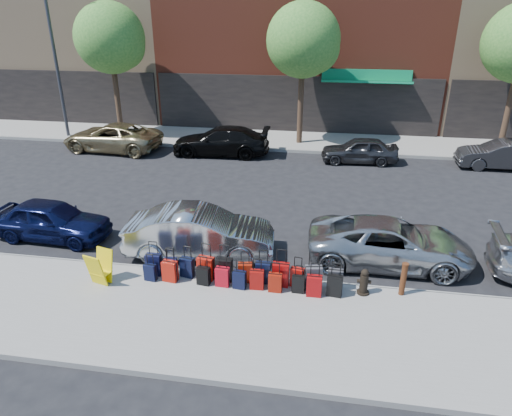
% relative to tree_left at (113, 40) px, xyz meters
% --- Properties ---
extents(ground, '(120.00, 120.00, 0.00)m').
position_rel_tree_left_xyz_m(ground, '(9.86, -9.50, -5.41)').
color(ground, black).
rests_on(ground, ground).
extents(sidewalk_near, '(60.00, 4.00, 0.15)m').
position_rel_tree_left_xyz_m(sidewalk_near, '(9.86, -16.00, -5.34)').
color(sidewalk_near, gray).
rests_on(sidewalk_near, ground).
extents(sidewalk_far, '(60.00, 4.00, 0.15)m').
position_rel_tree_left_xyz_m(sidewalk_far, '(9.86, 0.50, -5.34)').
color(sidewalk_far, gray).
rests_on(sidewalk_far, ground).
extents(curb_near, '(60.00, 0.08, 0.15)m').
position_rel_tree_left_xyz_m(curb_near, '(9.86, -13.98, -5.34)').
color(curb_near, gray).
rests_on(curb_near, ground).
extents(curb_far, '(60.00, 0.08, 0.15)m').
position_rel_tree_left_xyz_m(curb_far, '(9.86, -1.52, -5.34)').
color(curb_far, gray).
rests_on(curb_far, ground).
extents(tree_left, '(3.80, 3.80, 7.27)m').
position_rel_tree_left_xyz_m(tree_left, '(0.00, 0.00, 0.00)').
color(tree_left, black).
rests_on(tree_left, sidewalk_far).
extents(tree_center, '(3.80, 3.80, 7.27)m').
position_rel_tree_left_xyz_m(tree_center, '(10.50, 0.00, 0.00)').
color(tree_center, black).
rests_on(tree_center, sidewalk_far).
extents(streetlight, '(2.59, 0.18, 8.00)m').
position_rel_tree_left_xyz_m(streetlight, '(-2.94, -0.70, -0.75)').
color(streetlight, '#333338').
rests_on(streetlight, sidewalk_far).
extents(suitcase_front_0, '(0.42, 0.23, 1.02)m').
position_rel_tree_left_xyz_m(suitcase_front_0, '(7.32, -14.35, -4.94)').
color(suitcase_front_0, black).
rests_on(suitcase_front_0, sidewalk_near).
extents(suitcase_front_1, '(0.37, 0.23, 0.85)m').
position_rel_tree_left_xyz_m(suitcase_front_1, '(7.81, -14.30, -4.99)').
color(suitcase_front_1, black).
rests_on(suitcase_front_1, sidewalk_near).
extents(suitcase_front_2, '(0.42, 0.29, 0.93)m').
position_rel_tree_left_xyz_m(suitcase_front_2, '(8.28, -14.30, -4.97)').
color(suitcase_front_2, black).
rests_on(suitcase_front_2, sidewalk_near).
extents(suitcase_front_3, '(0.48, 0.32, 1.08)m').
position_rel_tree_left_xyz_m(suitcase_front_3, '(8.83, -14.34, -4.92)').
color(suitcase_front_3, '#B1160B').
rests_on(suitcase_front_3, sidewalk_near).
extents(suitcase_front_4, '(0.46, 0.28, 1.08)m').
position_rel_tree_left_xyz_m(suitcase_front_4, '(9.35, -14.34, -4.92)').
color(suitcase_front_4, black).
rests_on(suitcase_front_4, sidewalk_near).
extents(suitcase_front_5, '(0.41, 0.27, 0.92)m').
position_rel_tree_left_xyz_m(suitcase_front_5, '(9.93, -14.31, -4.97)').
color(suitcase_front_5, maroon).
rests_on(suitcase_front_5, sidewalk_near).
extents(suitcase_front_6, '(0.41, 0.23, 0.98)m').
position_rel_tree_left_xyz_m(suitcase_front_6, '(10.42, -14.26, -4.95)').
color(suitcase_front_6, black).
rests_on(suitcase_front_6, sidewalk_near).
extents(suitcase_front_7, '(0.45, 0.25, 1.08)m').
position_rel_tree_left_xyz_m(suitcase_front_7, '(10.91, -14.33, -4.92)').
color(suitcase_front_7, maroon).
rests_on(suitcase_front_7, sidewalk_near).
extents(suitcase_front_8, '(0.38, 0.25, 0.87)m').
position_rel_tree_left_xyz_m(suitcase_front_8, '(11.35, -14.29, -4.99)').
color(suitcase_front_8, '#AF0F0B').
rests_on(suitcase_front_8, sidewalk_near).
extents(suitcase_front_9, '(0.48, 0.32, 1.06)m').
position_rel_tree_left_xyz_m(suitcase_front_9, '(11.79, -14.33, -4.93)').
color(suitcase_front_9, '#414046').
rests_on(suitcase_front_9, sidewalk_near).
extents(suitcase_front_10, '(0.40, 0.23, 0.95)m').
position_rel_tree_left_xyz_m(suitcase_front_10, '(12.37, -14.28, -4.96)').
color(suitcase_front_10, '#323237').
rests_on(suitcase_front_10, sidewalk_near).
extents(suitcase_back_0, '(0.35, 0.23, 0.78)m').
position_rel_tree_left_xyz_m(suitcase_back_0, '(7.33, -14.64, -5.02)').
color(suitcase_back_0, black).
rests_on(suitcase_back_0, sidewalk_near).
extents(suitcase_back_1, '(0.43, 0.29, 0.96)m').
position_rel_tree_left_xyz_m(suitcase_back_1, '(7.88, -14.59, -4.96)').
color(suitcase_back_1, '#A6160A').
rests_on(suitcase_back_1, sidewalk_near).
extents(suitcase_back_3, '(0.37, 0.25, 0.84)m').
position_rel_tree_left_xyz_m(suitcase_back_3, '(8.83, -14.61, -5.00)').
color(suitcase_back_3, black).
rests_on(suitcase_back_3, sidewalk_near).
extents(suitcase_back_4, '(0.38, 0.24, 0.88)m').
position_rel_tree_left_xyz_m(suitcase_back_4, '(9.36, -14.60, -4.99)').
color(suitcase_back_4, '#AF0B19').
rests_on(suitcase_back_4, sidewalk_near).
extents(suitcase_back_5, '(0.36, 0.24, 0.82)m').
position_rel_tree_left_xyz_m(suitcase_back_5, '(9.84, -14.64, -5.01)').
color(suitcase_back_5, black).
rests_on(suitcase_back_5, sidewalk_near).
extents(suitcase_back_6, '(0.38, 0.23, 0.88)m').
position_rel_tree_left_xyz_m(suitcase_back_6, '(10.30, -14.58, -4.99)').
color(suitcase_back_6, maroon).
rests_on(suitcase_back_6, sidewalk_near).
extents(suitcase_back_7, '(0.36, 0.21, 0.85)m').
position_rel_tree_left_xyz_m(suitcase_back_7, '(10.80, -14.63, -5.00)').
color(suitcase_back_7, maroon).
rests_on(suitcase_back_7, sidewalk_near).
extents(suitcase_back_8, '(0.33, 0.20, 0.78)m').
position_rel_tree_left_xyz_m(suitcase_back_8, '(11.41, -14.58, -5.02)').
color(suitcase_back_8, black).
rests_on(suitcase_back_8, sidewalk_near).
extents(suitcase_back_9, '(0.39, 0.23, 0.93)m').
position_rel_tree_left_xyz_m(suitcase_back_9, '(11.83, -14.67, -4.97)').
color(suitcase_back_9, '#93090B').
rests_on(suitcase_back_9, sidewalk_near).
extents(suitcase_back_10, '(0.42, 0.28, 0.94)m').
position_rel_tree_left_xyz_m(suitcase_back_10, '(12.35, -14.57, -4.97)').
color(suitcase_back_10, black).
rests_on(suitcase_back_10, sidewalk_near).
extents(fire_hydrant, '(0.37, 0.33, 0.73)m').
position_rel_tree_left_xyz_m(fire_hydrant, '(13.11, -14.36, -4.93)').
color(fire_hydrant, black).
rests_on(fire_hydrant, sidewalk_near).
extents(bollard, '(0.17, 0.17, 0.93)m').
position_rel_tree_left_xyz_m(bollard, '(14.11, -14.25, -4.78)').
color(bollard, '#38190C').
rests_on(bollard, sidewalk_near).
extents(display_rack, '(0.66, 0.70, 0.95)m').
position_rel_tree_left_xyz_m(display_rack, '(6.05, -15.00, -4.79)').
color(display_rack, yellow).
rests_on(display_rack, sidewalk_near).
extents(car_near_0, '(3.96, 1.76, 1.32)m').
position_rel_tree_left_xyz_m(car_near_0, '(3.09, -12.49, -4.75)').
color(car_near_0, '#0C1238').
rests_on(car_near_0, ground).
extents(car_near_1, '(4.68, 2.03, 1.50)m').
position_rel_tree_left_xyz_m(car_near_1, '(8.24, -12.77, -4.66)').
color(car_near_1, '#B3B6BA').
rests_on(car_near_1, ground).
extents(car_near_2, '(4.85, 2.27, 1.34)m').
position_rel_tree_left_xyz_m(car_near_2, '(13.96, -12.35, -4.74)').
color(car_near_2, '#B0B3B7').
rests_on(car_near_2, ground).
extents(car_far_0, '(5.36, 2.78, 1.44)m').
position_rel_tree_left_xyz_m(car_far_0, '(0.59, -2.66, -4.69)').
color(car_far_0, '#97865D').
rests_on(car_far_0, ground).
extents(car_far_1, '(5.08, 2.22, 1.45)m').
position_rel_tree_left_xyz_m(car_far_1, '(6.48, -2.47, -4.69)').
color(car_far_1, black).
rests_on(car_far_1, ground).
extents(car_far_2, '(3.78, 1.70, 1.26)m').
position_rel_tree_left_xyz_m(car_far_2, '(13.50, -2.66, -4.78)').
color(car_far_2, '#2F2F32').
rests_on(car_far_2, ground).
extents(car_far_3, '(4.07, 1.45, 1.34)m').
position_rel_tree_left_xyz_m(car_far_3, '(20.14, -2.52, -4.74)').
color(car_far_3, '#2E2E30').
rests_on(car_far_3, ground).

